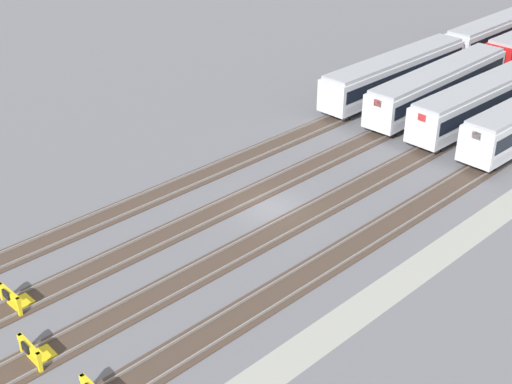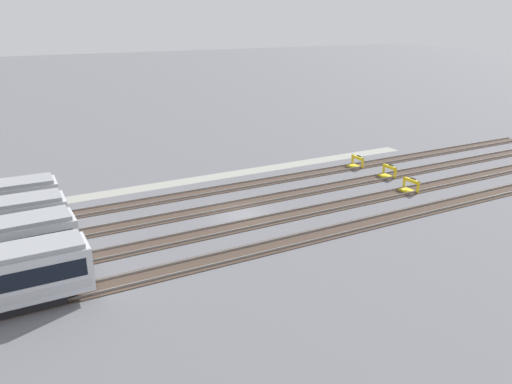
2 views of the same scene
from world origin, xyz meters
The scene contains 12 objects.
ground_plane centered at (0.00, 0.00, 0.00)m, with size 400.00×400.00×0.00m, color slate.
service_walkway centered at (0.00, -10.70, 0.00)m, with size 54.00×2.00×0.01m, color #9E9E93.
rail_track_nearest centered at (0.00, -6.69, 0.04)m, with size 90.00×2.23×0.21m.
rail_track_near_inner centered at (0.00, -2.23, 0.04)m, with size 90.00×2.24×0.21m.
rail_track_middle centered at (0.00, 2.23, 0.04)m, with size 90.00×2.24×0.21m.
rail_track_far_inner centered at (0.00, 6.69, 0.04)m, with size 90.00×2.23×0.21m.
subway_car_front_row_leftmost centered at (22.64, -2.22, 2.04)m, with size 18.04×3.13×3.70m.
subway_car_front_row_centre centered at (22.64, 6.69, 2.04)m, with size 18.01×2.90×3.70m.
subway_car_front_row_right_inner centered at (22.64, 2.19, 2.04)m, with size 18.06×3.27×3.70m.
subway_car_front_row_rightmost centered at (41.43, 6.71, 2.04)m, with size 18.03×3.00×3.70m.
bumper_stop_near_inner_track centered at (-18.34, -2.24, 0.51)m, with size 1.37×2.01×1.22m.
bumper_stop_middle_track centered at (-17.01, 2.23, 0.51)m, with size 1.35×2.00×1.22m.
Camera 1 is at (-29.05, -28.13, 23.42)m, focal length 50.00 mm.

